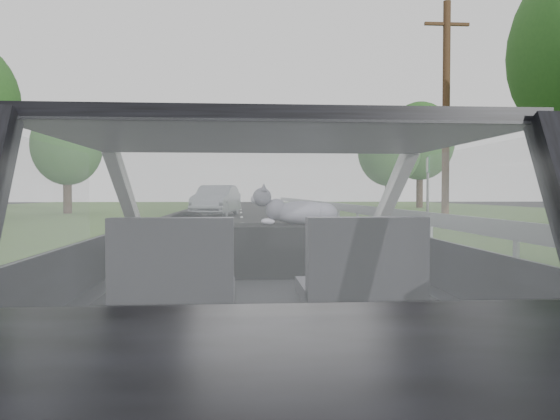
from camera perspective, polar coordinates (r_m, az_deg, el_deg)
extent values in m
cube|color=black|center=(2.66, -1.51, -8.26)|extent=(1.80, 4.00, 1.45)
cube|color=black|center=(3.26, -2.04, -4.18)|extent=(1.58, 0.45, 0.30)
cube|color=#242429|center=(2.36, -10.94, -5.76)|extent=(0.50, 0.72, 0.42)
cube|color=#242429|center=(2.41, 8.44, -5.61)|extent=(0.50, 0.72, 0.42)
torus|color=black|center=(2.97, -9.56, -3.43)|extent=(0.36, 0.36, 0.04)
ellipsoid|color=gray|center=(3.29, 2.40, -0.12)|extent=(0.55, 0.19, 0.24)
cube|color=gray|center=(13.39, 15.02, -0.87)|extent=(0.05, 90.00, 0.32)
imported|color=#AAAFBC|center=(28.39, -6.65, 0.99)|extent=(2.76, 5.12, 1.60)
cube|color=#1C6431|center=(21.21, 15.18, 1.96)|extent=(0.36, 1.01, 2.55)
cylinder|color=#48331B|center=(19.04, 16.96, 9.41)|extent=(0.27, 0.27, 7.48)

